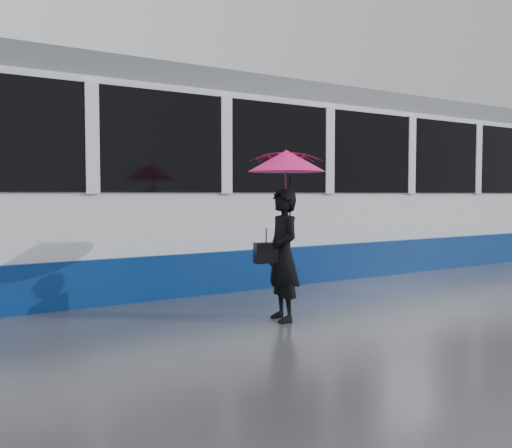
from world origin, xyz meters
TOP-DOWN VIEW (x-y plane):
  - ground at (0.00, 0.00)m, footprint 90.00×90.00m
  - rails at (0.00, 2.50)m, footprint 34.00×1.51m
  - tram at (3.97, 2.50)m, footprint 26.00×2.56m
  - woman at (1.05, -0.74)m, footprint 0.47×0.62m
  - umbrella at (1.10, -0.74)m, footprint 1.06×1.06m
  - handbag at (0.83, -0.72)m, footprint 0.29×0.17m

SIDE VIEW (x-z plane):
  - ground at x=0.00m, z-range 0.00..0.00m
  - rails at x=0.00m, z-range 0.00..0.02m
  - woman at x=1.05m, z-range 0.00..1.54m
  - handbag at x=0.83m, z-range 0.60..1.01m
  - tram at x=3.97m, z-range -0.04..3.31m
  - umbrella at x=1.10m, z-range 1.16..2.20m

